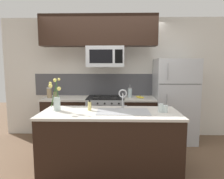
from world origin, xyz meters
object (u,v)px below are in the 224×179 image
at_px(refrigerator, 174,100).
at_px(dish_soap_bottle, 90,106).
at_px(microwave, 105,57).
at_px(storage_jar_tall, 49,92).
at_px(sink_faucet, 123,96).
at_px(drinking_glass, 161,108).
at_px(french_press, 130,93).
at_px(spare_glass, 165,109).
at_px(storage_jar_medium, 55,94).
at_px(flower_vase, 56,100).
at_px(banana_bunch, 140,97).
at_px(stove_range, 106,119).

height_order(refrigerator, dish_soap_bottle, refrigerator).
distance_m(microwave, refrigerator, 1.69).
bearing_deg(storage_jar_tall, dish_soap_bottle, -49.19).
bearing_deg(sink_faucet, drinking_glass, -22.02).
distance_m(french_press, spare_glass, 1.39).
height_order(storage_jar_medium, drinking_glass, storage_jar_medium).
relative_size(refrigerator, sink_faucet, 5.58).
xyz_separation_m(storage_jar_medium, flower_vase, (0.40, -1.21, 0.08)).
bearing_deg(french_press, drinking_glass, -74.57).
relative_size(sink_faucet, dish_soap_bottle, 1.85).
bearing_deg(dish_soap_bottle, refrigerator, 36.81).
bearing_deg(dish_soap_bottle, spare_glass, -4.50).
distance_m(microwave, sink_faucet, 1.25).
xyz_separation_m(banana_bunch, sink_faucet, (-0.38, -0.97, 0.18)).
relative_size(storage_jar_tall, banana_bunch, 1.12).
bearing_deg(banana_bunch, flower_vase, -140.42).
distance_m(french_press, sink_faucet, 1.11).
xyz_separation_m(storage_jar_tall, spare_glass, (2.11, -1.25, -0.05)).
bearing_deg(spare_glass, stove_range, 126.45).
bearing_deg(refrigerator, flower_vase, -149.81).
bearing_deg(drinking_glass, stove_range, 124.73).
xyz_separation_m(refrigerator, sink_faucet, (-1.10, -1.06, 0.25)).
distance_m(storage_jar_tall, storage_jar_medium, 0.12).
xyz_separation_m(microwave, storage_jar_medium, (-1.07, 0.04, -0.77)).
xyz_separation_m(refrigerator, drinking_glass, (-0.56, -1.28, 0.12)).
relative_size(storage_jar_tall, storage_jar_medium, 1.50).
relative_size(refrigerator, drinking_glass, 13.88).
distance_m(dish_soap_bottle, spare_glass, 1.11).
height_order(banana_bunch, flower_vase, flower_vase).
relative_size(storage_jar_medium, banana_bunch, 0.75).
bearing_deg(flower_vase, spare_glass, -2.41).
relative_size(french_press, flower_vase, 0.55).
relative_size(storage_jar_medium, dish_soap_bottle, 0.86).
xyz_separation_m(stove_range, dish_soap_bottle, (-0.17, -1.18, 0.52)).
bearing_deg(sink_faucet, stove_range, 107.54).
relative_size(microwave, flower_vase, 1.53).
relative_size(refrigerator, storage_jar_medium, 12.06).
relative_size(microwave, storage_jar_medium, 5.26).
height_order(storage_jar_medium, flower_vase, flower_vase).
height_order(stove_range, banana_bunch, banana_bunch).
bearing_deg(storage_jar_tall, banana_bunch, -1.56).
distance_m(banana_bunch, dish_soap_bottle, 1.42).
distance_m(dish_soap_bottle, drinking_glass, 1.05).
xyz_separation_m(refrigerator, spare_glass, (-0.49, -1.28, 0.11)).
bearing_deg(storage_jar_tall, sink_faucet, -34.24).
relative_size(sink_faucet, drinking_glass, 2.49).
xyz_separation_m(microwave, sink_faucet, (0.33, -1.01, -0.64)).
bearing_deg(dish_soap_bottle, microwave, 81.49).
distance_m(storage_jar_tall, spare_glass, 2.46).
bearing_deg(refrigerator, microwave, -178.35).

